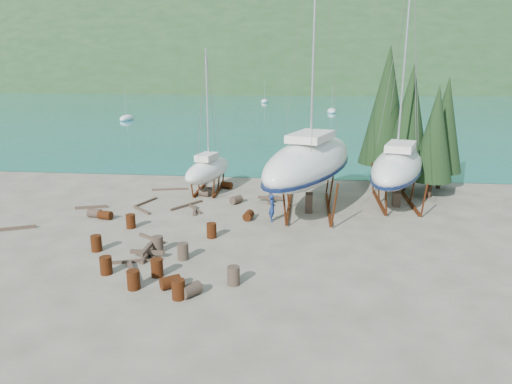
# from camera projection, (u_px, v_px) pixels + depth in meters

# --- Properties ---
(ground) EXTENTS (600.00, 600.00, 0.00)m
(ground) POSITION_uv_depth(u_px,v_px,m) (227.00, 236.00, 27.03)
(ground) COLOR #5A5347
(ground) RESTS_ON ground
(bay_water) EXTENTS (700.00, 700.00, 0.00)m
(bay_water) POSITION_uv_depth(u_px,v_px,m) (302.00, 83.00, 329.24)
(bay_water) COLOR #176D75
(bay_water) RESTS_ON ground
(far_hill) EXTENTS (800.00, 360.00, 110.00)m
(far_hill) POSITION_uv_depth(u_px,v_px,m) (302.00, 82.00, 334.04)
(far_hill) COLOR #1F371B
(far_hill) RESTS_ON ground
(far_house_left) EXTENTS (6.60, 5.60, 5.60)m
(far_house_left) POSITION_uv_depth(u_px,v_px,m) (170.00, 83.00, 214.94)
(far_house_left) COLOR beige
(far_house_left) RESTS_ON ground
(far_house_center) EXTENTS (6.60, 5.60, 5.60)m
(far_house_center) POSITION_uv_depth(u_px,v_px,m) (255.00, 84.00, 210.68)
(far_house_center) COLOR beige
(far_house_center) RESTS_ON ground
(far_house_right) EXTENTS (6.60, 5.60, 5.60)m
(far_house_right) POSITION_uv_depth(u_px,v_px,m) (365.00, 84.00, 205.36)
(far_house_right) COLOR beige
(far_house_right) RESTS_ON ground
(cypress_near_right) EXTENTS (3.60, 3.60, 10.00)m
(cypress_near_right) POSITION_uv_depth(u_px,v_px,m) (410.00, 119.00, 35.70)
(cypress_near_right) COLOR black
(cypress_near_right) RESTS_ON ground
(cypress_mid_right) EXTENTS (3.06, 3.06, 8.50)m
(cypress_mid_right) POSITION_uv_depth(u_px,v_px,m) (435.00, 134.00, 33.85)
(cypress_mid_right) COLOR black
(cypress_mid_right) RESTS_ON ground
(cypress_back_left) EXTENTS (4.14, 4.14, 11.50)m
(cypress_back_left) POSITION_uv_depth(u_px,v_px,m) (387.00, 106.00, 37.55)
(cypress_back_left) COLOR black
(cypress_back_left) RESTS_ON ground
(cypress_far_right) EXTENTS (3.24, 3.24, 9.00)m
(cypress_far_right) POSITION_uv_depth(u_px,v_px,m) (445.00, 125.00, 36.49)
(cypress_far_right) COLOR black
(cypress_far_right) RESTS_ON ground
(moored_boat_left) EXTENTS (2.00, 5.00, 6.05)m
(moored_boat_left) POSITION_uv_depth(u_px,v_px,m) (127.00, 118.00, 87.69)
(moored_boat_left) COLOR white
(moored_boat_left) RESTS_ON ground
(moored_boat_mid) EXTENTS (2.00, 5.00, 6.05)m
(moored_boat_mid) POSITION_uv_depth(u_px,v_px,m) (332.00, 111.00, 102.62)
(moored_boat_mid) COLOR white
(moored_boat_mid) RESTS_ON ground
(moored_boat_far) EXTENTS (2.00, 5.00, 6.05)m
(moored_boat_far) POSITION_uv_depth(u_px,v_px,m) (264.00, 101.00, 133.32)
(moored_boat_far) COLOR white
(moored_boat_far) RESTS_ON ground
(large_sailboat_near) EXTENTS (8.21, 14.20, 21.48)m
(large_sailboat_near) POSITION_uv_depth(u_px,v_px,m) (310.00, 161.00, 31.33)
(large_sailboat_near) COLOR white
(large_sailboat_near) RESTS_ON ground
(large_sailboat_far) EXTENTS (6.46, 11.42, 17.35)m
(large_sailboat_far) POSITION_uv_depth(u_px,v_px,m) (398.00, 166.00, 32.75)
(large_sailboat_far) COLOR white
(large_sailboat_far) RESTS_ON ground
(small_sailboat_shore) EXTENTS (3.58, 7.23, 11.08)m
(small_sailboat_shore) POSITION_uv_depth(u_px,v_px,m) (208.00, 170.00, 36.28)
(small_sailboat_shore) COLOR white
(small_sailboat_shore) RESTS_ON ground
(worker) EXTENTS (0.47, 0.68, 1.80)m
(worker) POSITION_uv_depth(u_px,v_px,m) (272.00, 208.00, 29.47)
(worker) COLOR navy
(worker) RESTS_ON ground
(drum_0) EXTENTS (0.58, 0.58, 0.88)m
(drum_0) POSITION_uv_depth(u_px,v_px,m) (96.00, 243.00, 24.72)
(drum_0) COLOR #52270E
(drum_0) RESTS_ON ground
(drum_1) EXTENTS (1.00, 1.05, 0.58)m
(drum_1) POSITION_uv_depth(u_px,v_px,m) (191.00, 290.00, 19.84)
(drum_1) COLOR #2D2823
(drum_1) RESTS_ON ground
(drum_2) EXTENTS (0.97, 0.74, 0.58)m
(drum_2) POSITION_uv_depth(u_px,v_px,m) (105.00, 215.00, 29.95)
(drum_2) COLOR #52270E
(drum_2) RESTS_ON ground
(drum_3) EXTENTS (0.58, 0.58, 0.88)m
(drum_3) POSITION_uv_depth(u_px,v_px,m) (133.00, 280.00, 20.43)
(drum_3) COLOR #52270E
(drum_3) RESTS_ON ground
(drum_4) EXTENTS (1.03, 0.87, 0.58)m
(drum_4) POSITION_uv_depth(u_px,v_px,m) (227.00, 185.00, 37.66)
(drum_4) COLOR #52270E
(drum_4) RESTS_ON ground
(drum_5) EXTENTS (0.58, 0.58, 0.88)m
(drum_5) POSITION_uv_depth(u_px,v_px,m) (183.00, 251.00, 23.62)
(drum_5) COLOR #2D2823
(drum_5) RESTS_ON ground
(drum_6) EXTENTS (0.70, 0.95, 0.58)m
(drum_6) POSITION_uv_depth(u_px,v_px,m) (248.00, 215.00, 29.91)
(drum_6) COLOR #52270E
(drum_6) RESTS_ON ground
(drum_7) EXTENTS (0.58, 0.58, 0.88)m
(drum_7) POSITION_uv_depth(u_px,v_px,m) (178.00, 289.00, 19.55)
(drum_7) COLOR #52270E
(drum_7) RESTS_ON ground
(drum_8) EXTENTS (0.58, 0.58, 0.88)m
(drum_8) POSITION_uv_depth(u_px,v_px,m) (131.00, 221.00, 28.29)
(drum_8) COLOR #52270E
(drum_8) RESTS_ON ground
(drum_9) EXTENTS (1.03, 0.87, 0.58)m
(drum_9) POSITION_uv_depth(u_px,v_px,m) (205.00, 193.00, 35.38)
(drum_9) COLOR #2D2823
(drum_9) RESTS_ON ground
(drum_10) EXTENTS (0.58, 0.58, 0.88)m
(drum_10) POSITION_uv_depth(u_px,v_px,m) (157.00, 268.00, 21.70)
(drum_10) COLOR #52270E
(drum_10) RESTS_ON ground
(drum_11) EXTENTS (0.97, 1.05, 0.58)m
(drum_11) POSITION_uv_depth(u_px,v_px,m) (236.00, 200.00, 33.49)
(drum_11) COLOR #2D2823
(drum_11) RESTS_ON ground
(drum_12) EXTENTS (1.05, 0.99, 0.58)m
(drum_12) POSITION_uv_depth(u_px,v_px,m) (170.00, 282.00, 20.55)
(drum_12) COLOR #52270E
(drum_12) RESTS_ON ground
(drum_13) EXTENTS (0.58, 0.58, 0.88)m
(drum_13) POSITION_uv_depth(u_px,v_px,m) (106.00, 265.00, 21.94)
(drum_13) COLOR #52270E
(drum_13) RESTS_ON ground
(drum_14) EXTENTS (0.58, 0.58, 0.88)m
(drum_14) POSITION_uv_depth(u_px,v_px,m) (212.00, 230.00, 26.68)
(drum_14) COLOR #52270E
(drum_14) RESTS_ON ground
(drum_15) EXTENTS (0.95, 0.69, 0.58)m
(drum_15) POSITION_uv_depth(u_px,v_px,m) (95.00, 213.00, 30.36)
(drum_15) COLOR #2D2823
(drum_15) RESTS_ON ground
(drum_16) EXTENTS (0.58, 0.58, 0.88)m
(drum_16) POSITION_uv_depth(u_px,v_px,m) (158.00, 244.00, 24.61)
(drum_16) COLOR #2D2823
(drum_16) RESTS_ON ground
(drum_17) EXTENTS (0.58, 0.58, 0.88)m
(drum_17) POSITION_uv_depth(u_px,v_px,m) (234.00, 276.00, 20.85)
(drum_17) COLOR #2D2823
(drum_17) RESTS_ON ground
(timber_0) EXTENTS (2.86, 0.82, 0.14)m
(timber_0) POSITION_uv_depth(u_px,v_px,m) (170.00, 189.00, 37.24)
(timber_0) COLOR #4E392C
(timber_0) RESTS_ON ground
(timber_2) EXTENTS (2.13, 0.87, 0.19)m
(timber_2) POSITION_uv_depth(u_px,v_px,m) (91.00, 207.00, 32.35)
(timber_2) COLOR #4E392C
(timber_2) RESTS_ON ground
(timber_3) EXTENTS (2.78, 0.97, 0.15)m
(timber_3) POSITION_uv_depth(u_px,v_px,m) (132.00, 261.00, 23.31)
(timber_3) COLOR #4E392C
(timber_3) RESTS_ON ground
(timber_5) EXTENTS (1.37, 2.53, 0.16)m
(timber_5) POSITION_uv_depth(u_px,v_px,m) (151.00, 254.00, 24.23)
(timber_5) COLOR #4E392C
(timber_5) RESTS_ON ground
(timber_6) EXTENTS (1.60, 1.18, 0.19)m
(timber_6) POSITION_uv_depth(u_px,v_px,m) (284.00, 182.00, 39.45)
(timber_6) COLOR #4E392C
(timber_6) RESTS_ON ground
(timber_8) EXTENTS (0.57, 1.96, 0.19)m
(timber_8) POSITION_uv_depth(u_px,v_px,m) (195.00, 211.00, 31.58)
(timber_8) COLOR #4E392C
(timber_8) RESTS_ON ground
(timber_9) EXTENTS (0.18, 2.20, 0.15)m
(timber_9) POSITION_uv_depth(u_px,v_px,m) (194.00, 181.00, 39.81)
(timber_9) COLOR #4E392C
(timber_9) RESTS_ON ground
(timber_10) EXTENTS (1.78, 2.55, 0.16)m
(timber_10) POSITION_uv_depth(u_px,v_px,m) (187.00, 205.00, 32.84)
(timber_10) COLOR #4E392C
(timber_10) RESTS_ON ground
(timber_11) EXTENTS (1.36, 1.84, 0.15)m
(timber_11) POSITION_uv_depth(u_px,v_px,m) (195.00, 209.00, 31.96)
(timber_11) COLOR #4E392C
(timber_11) RESTS_ON ground
(timber_12) EXTENTS (1.94, 1.35, 0.17)m
(timber_12) POSITION_uv_depth(u_px,v_px,m) (152.00, 238.00, 26.40)
(timber_12) COLOR #4E392C
(timber_12) RESTS_ON ground
(timber_14) EXTENTS (2.63, 1.38, 0.18)m
(timber_14) POSITION_uv_depth(u_px,v_px,m) (11.00, 229.00, 28.00)
(timber_14) COLOR #4E392C
(timber_14) RESTS_ON ground
(timber_15) EXTENTS (0.98, 2.49, 0.15)m
(timber_15) POSITION_uv_depth(u_px,v_px,m) (146.00, 202.00, 33.63)
(timber_15) COLOR #4E392C
(timber_15) RESTS_ON ground
(timber_16) EXTENTS (1.47, 2.46, 0.23)m
(timber_16) POSITION_uv_depth(u_px,v_px,m) (132.00, 273.00, 21.88)
(timber_16) COLOR #4E392C
(timber_16) RESTS_ON ground
(timber_17) EXTENTS (1.67, 1.54, 0.16)m
(timber_17) POSITION_uv_depth(u_px,v_px,m) (142.00, 210.00, 31.70)
(timber_17) COLOR #4E392C
(timber_17) RESTS_ON ground
(timber_pile_fore) EXTENTS (1.80, 1.80, 0.60)m
(timber_pile_fore) POSITION_uv_depth(u_px,v_px,m) (147.00, 252.00, 23.87)
(timber_pile_fore) COLOR #4E392C
(timber_pile_fore) RESTS_ON ground
(timber_pile_aft) EXTENTS (1.80, 1.80, 0.60)m
(timber_pile_aft) POSITION_uv_depth(u_px,v_px,m) (270.00, 198.00, 33.97)
(timber_pile_aft) COLOR #4E392C
(timber_pile_aft) RESTS_ON ground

